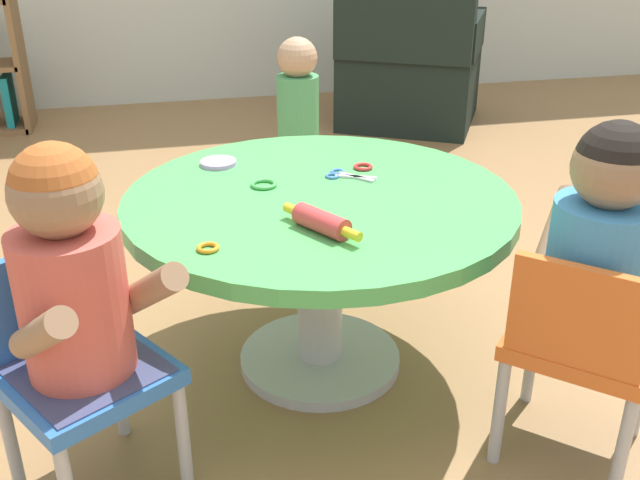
{
  "coord_description": "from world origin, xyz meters",
  "views": [
    {
      "loc": [
        -0.39,
        -1.65,
        1.18
      ],
      "look_at": [
        0.0,
        0.0,
        0.38
      ],
      "focal_mm": 41.21,
      "sensor_mm": 36.0,
      "label": 1
    }
  ],
  "objects_px": {
    "toddler_standing": "(298,115)",
    "rolling_pin": "(321,221)",
    "child_chair_right": "(580,344)",
    "craft_scissors": "(344,175)",
    "craft_table": "(320,233)",
    "armchair_dark": "(410,68)",
    "child_chair_left": "(77,366)",
    "seated_child_right": "(602,242)",
    "seated_child_left": "(71,275)"
  },
  "relations": [
    {
      "from": "seated_child_right",
      "to": "rolling_pin",
      "type": "height_order",
      "value": "seated_child_right"
    },
    {
      "from": "craft_table",
      "to": "seated_child_left",
      "type": "bearing_deg",
      "value": -147.72
    },
    {
      "from": "child_chair_left",
      "to": "seated_child_right",
      "type": "distance_m",
      "value": 1.11
    },
    {
      "from": "seated_child_left",
      "to": "craft_scissors",
      "type": "xyz_separation_m",
      "value": [
        0.66,
        0.47,
        -0.03
      ]
    },
    {
      "from": "craft_table",
      "to": "seated_child_left",
      "type": "relative_size",
      "value": 1.92
    },
    {
      "from": "child_chair_left",
      "to": "child_chair_right",
      "type": "distance_m",
      "value": 1.06
    },
    {
      "from": "seated_child_right",
      "to": "craft_scissors",
      "type": "bearing_deg",
      "value": 124.9
    },
    {
      "from": "child_chair_right",
      "to": "rolling_pin",
      "type": "distance_m",
      "value": 0.62
    },
    {
      "from": "seated_child_right",
      "to": "rolling_pin",
      "type": "xyz_separation_m",
      "value": [
        -0.54,
        0.24,
        -0.0
      ]
    },
    {
      "from": "child_chair_right",
      "to": "rolling_pin",
      "type": "bearing_deg",
      "value": 151.9
    },
    {
      "from": "child_chair_left",
      "to": "toddler_standing",
      "type": "relative_size",
      "value": 0.8
    },
    {
      "from": "seated_child_left",
      "to": "child_chair_right",
      "type": "bearing_deg",
      "value": -7.23
    },
    {
      "from": "armchair_dark",
      "to": "rolling_pin",
      "type": "height_order",
      "value": "armchair_dark"
    },
    {
      "from": "seated_child_right",
      "to": "child_chair_left",
      "type": "bearing_deg",
      "value": 172.83
    },
    {
      "from": "armchair_dark",
      "to": "toddler_standing",
      "type": "xyz_separation_m",
      "value": [
        -0.82,
        -0.94,
        0.05
      ]
    },
    {
      "from": "craft_table",
      "to": "toddler_standing",
      "type": "bearing_deg",
      "value": 81.01
    },
    {
      "from": "child_chair_left",
      "to": "seated_child_left",
      "type": "distance_m",
      "value": 0.23
    },
    {
      "from": "child_chair_left",
      "to": "seated_child_right",
      "type": "relative_size",
      "value": 1.05
    },
    {
      "from": "child_chair_right",
      "to": "toddler_standing",
      "type": "distance_m",
      "value": 1.72
    },
    {
      "from": "child_chair_right",
      "to": "seated_child_left",
      "type": "bearing_deg",
      "value": 172.77
    },
    {
      "from": "child_chair_left",
      "to": "toddler_standing",
      "type": "bearing_deg",
      "value": 63.11
    },
    {
      "from": "rolling_pin",
      "to": "child_chair_left",
      "type": "bearing_deg",
      "value": -168.78
    },
    {
      "from": "child_chair_right",
      "to": "craft_scissors",
      "type": "xyz_separation_m",
      "value": [
        -0.37,
        0.6,
        0.2
      ]
    },
    {
      "from": "craft_scissors",
      "to": "child_chair_left",
      "type": "bearing_deg",
      "value": -147.44
    },
    {
      "from": "seated_child_right",
      "to": "craft_scissors",
      "type": "distance_m",
      "value": 0.69
    },
    {
      "from": "rolling_pin",
      "to": "craft_scissors",
      "type": "xyz_separation_m",
      "value": [
        0.14,
        0.33,
        -0.02
      ]
    },
    {
      "from": "child_chair_right",
      "to": "craft_scissors",
      "type": "height_order",
      "value": "child_chair_right"
    },
    {
      "from": "toddler_standing",
      "to": "rolling_pin",
      "type": "xyz_separation_m",
      "value": [
        -0.24,
        -1.43,
        0.17
      ]
    },
    {
      "from": "child_chair_right",
      "to": "toddler_standing",
      "type": "height_order",
      "value": "toddler_standing"
    },
    {
      "from": "craft_table",
      "to": "armchair_dark",
      "type": "relative_size",
      "value": 1.01
    },
    {
      "from": "craft_table",
      "to": "seated_child_right",
      "type": "relative_size",
      "value": 1.92
    },
    {
      "from": "rolling_pin",
      "to": "craft_table",
      "type": "bearing_deg",
      "value": 77.6
    },
    {
      "from": "craft_table",
      "to": "toddler_standing",
      "type": "height_order",
      "value": "toddler_standing"
    },
    {
      "from": "child_chair_left",
      "to": "armchair_dark",
      "type": "xyz_separation_m",
      "value": [
        1.6,
        2.48,
        0.0
      ]
    },
    {
      "from": "armchair_dark",
      "to": "craft_scissors",
      "type": "xyz_separation_m",
      "value": [
        -0.92,
        -2.04,
        0.2
      ]
    },
    {
      "from": "rolling_pin",
      "to": "seated_child_right",
      "type": "bearing_deg",
      "value": -24.35
    },
    {
      "from": "seated_child_right",
      "to": "toddler_standing",
      "type": "bearing_deg",
      "value": 100.04
    },
    {
      "from": "seated_child_left",
      "to": "child_chair_right",
      "type": "relative_size",
      "value": 0.95
    },
    {
      "from": "child_chair_right",
      "to": "toddler_standing",
      "type": "relative_size",
      "value": 0.8
    },
    {
      "from": "armchair_dark",
      "to": "child_chair_left",
      "type": "bearing_deg",
      "value": -122.78
    },
    {
      "from": "child_chair_left",
      "to": "rolling_pin",
      "type": "bearing_deg",
      "value": 11.22
    },
    {
      "from": "seated_child_left",
      "to": "craft_scissors",
      "type": "relative_size",
      "value": 3.68
    },
    {
      "from": "craft_table",
      "to": "rolling_pin",
      "type": "bearing_deg",
      "value": -102.4
    },
    {
      "from": "child_chair_left",
      "to": "child_chair_right",
      "type": "bearing_deg",
      "value": -8.9
    },
    {
      "from": "armchair_dark",
      "to": "craft_table",
      "type": "bearing_deg",
      "value": -115.08
    },
    {
      "from": "seated_child_right",
      "to": "armchair_dark",
      "type": "xyz_separation_m",
      "value": [
        0.52,
        2.61,
        -0.22
      ]
    },
    {
      "from": "seated_child_left",
      "to": "child_chair_right",
      "type": "distance_m",
      "value": 1.06
    },
    {
      "from": "child_chair_right",
      "to": "rolling_pin",
      "type": "xyz_separation_m",
      "value": [
        -0.51,
        0.27,
        0.22
      ]
    },
    {
      "from": "toddler_standing",
      "to": "child_chair_right",
      "type": "bearing_deg",
      "value": -81.03
    },
    {
      "from": "seated_child_left",
      "to": "craft_scissors",
      "type": "distance_m",
      "value": 0.81
    }
  ]
}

